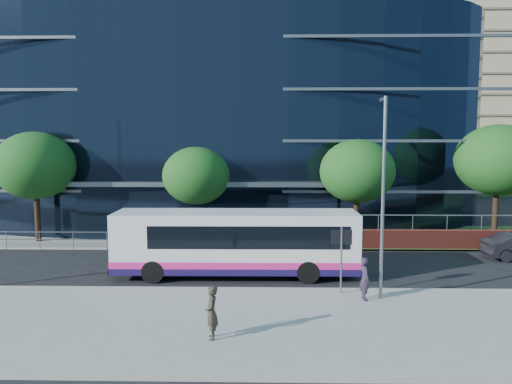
{
  "coord_description": "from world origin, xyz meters",
  "views": [
    {
      "loc": [
        1.42,
        -21.74,
        6.47
      ],
      "look_at": [
        0.79,
        8.0,
        3.35
      ],
      "focal_mm": 35.0,
      "sensor_mm": 36.0,
      "label": 1
    }
  ],
  "objects_px": {
    "tree_far_b": "(196,176)",
    "tree_far_d": "(498,160)",
    "tree_far_a": "(35,166)",
    "city_bus": "(238,242)",
    "tree_dist_e": "(451,156)",
    "tree_far_c": "(357,171)",
    "streetlight_east": "(383,192)",
    "pedestrian_b": "(212,313)",
    "pedestrian": "(365,279)",
    "street_sign": "(341,246)"
  },
  "relations": [
    {
      "from": "tree_far_a",
      "to": "tree_far_c",
      "type": "relative_size",
      "value": 1.07
    },
    {
      "from": "streetlight_east",
      "to": "city_bus",
      "type": "relative_size",
      "value": 0.7
    },
    {
      "from": "tree_far_c",
      "to": "streetlight_east",
      "type": "distance_m",
      "value": 11.22
    },
    {
      "from": "street_sign",
      "to": "pedestrian_b",
      "type": "height_order",
      "value": "street_sign"
    },
    {
      "from": "tree_far_a",
      "to": "city_bus",
      "type": "distance_m",
      "value": 15.47
    },
    {
      "from": "tree_dist_e",
      "to": "street_sign",
      "type": "bearing_deg",
      "value": -115.12
    },
    {
      "from": "street_sign",
      "to": "pedestrian_b",
      "type": "distance_m",
      "value": 6.93
    },
    {
      "from": "pedestrian",
      "to": "tree_dist_e",
      "type": "bearing_deg",
      "value": -31.28
    },
    {
      "from": "tree_far_d",
      "to": "tree_dist_e",
      "type": "bearing_deg",
      "value": 75.07
    },
    {
      "from": "tree_far_b",
      "to": "tree_far_d",
      "type": "relative_size",
      "value": 0.81
    },
    {
      "from": "street_sign",
      "to": "pedestrian",
      "type": "bearing_deg",
      "value": -45.33
    },
    {
      "from": "tree_far_b",
      "to": "streetlight_east",
      "type": "height_order",
      "value": "streetlight_east"
    },
    {
      "from": "tree_far_d",
      "to": "tree_far_c",
      "type": "bearing_deg",
      "value": -173.66
    },
    {
      "from": "streetlight_east",
      "to": "city_bus",
      "type": "xyz_separation_m",
      "value": [
        -5.91,
        3.59,
        -2.8
      ]
    },
    {
      "from": "tree_far_b",
      "to": "pedestrian_b",
      "type": "height_order",
      "value": "tree_far_b"
    },
    {
      "from": "tree_far_b",
      "to": "tree_far_a",
      "type": "bearing_deg",
      "value": -177.14
    },
    {
      "from": "street_sign",
      "to": "city_bus",
      "type": "height_order",
      "value": "city_bus"
    },
    {
      "from": "tree_far_b",
      "to": "city_bus",
      "type": "bearing_deg",
      "value": -69.06
    },
    {
      "from": "tree_far_b",
      "to": "tree_dist_e",
      "type": "xyz_separation_m",
      "value": [
        27.0,
        30.5,
        0.33
      ]
    },
    {
      "from": "tree_far_a",
      "to": "tree_far_d",
      "type": "xyz_separation_m",
      "value": [
        29.0,
        1.0,
        0.33
      ]
    },
    {
      "from": "tree_far_d",
      "to": "city_bus",
      "type": "height_order",
      "value": "tree_far_d"
    },
    {
      "from": "pedestrian",
      "to": "streetlight_east",
      "type": "bearing_deg",
      "value": -77.88
    },
    {
      "from": "tree_far_b",
      "to": "streetlight_east",
      "type": "bearing_deg",
      "value": -52.37
    },
    {
      "from": "tree_far_c",
      "to": "tree_far_b",
      "type": "bearing_deg",
      "value": 177.14
    },
    {
      "from": "tree_far_a",
      "to": "pedestrian_b",
      "type": "relative_size",
      "value": 4.07
    },
    {
      "from": "tree_dist_e",
      "to": "pedestrian_b",
      "type": "bearing_deg",
      "value": -117.64
    },
    {
      "from": "city_bus",
      "to": "pedestrian",
      "type": "distance_m",
      "value": 6.52
    },
    {
      "from": "tree_far_b",
      "to": "street_sign",
      "type": "bearing_deg",
      "value": -55.92
    },
    {
      "from": "tree_far_a",
      "to": "pedestrian",
      "type": "xyz_separation_m",
      "value": [
        18.32,
        -11.42,
        -3.86
      ]
    },
    {
      "from": "street_sign",
      "to": "pedestrian",
      "type": "relative_size",
      "value": 1.64
    },
    {
      "from": "tree_dist_e",
      "to": "streetlight_east",
      "type": "relative_size",
      "value": 0.81
    },
    {
      "from": "tree_far_b",
      "to": "tree_far_c",
      "type": "relative_size",
      "value": 0.93
    },
    {
      "from": "street_sign",
      "to": "city_bus",
      "type": "xyz_separation_m",
      "value": [
        -4.41,
        3.01,
        -0.51
      ]
    },
    {
      "from": "tree_far_a",
      "to": "tree_far_d",
      "type": "relative_size",
      "value": 0.94
    },
    {
      "from": "streetlight_east",
      "to": "city_bus",
      "type": "height_order",
      "value": "streetlight_east"
    },
    {
      "from": "tree_dist_e",
      "to": "pedestrian",
      "type": "bearing_deg",
      "value": -113.77
    },
    {
      "from": "tree_far_b",
      "to": "pedestrian_b",
      "type": "distance_m",
      "value": 16.47
    },
    {
      "from": "tree_far_c",
      "to": "pedestrian",
      "type": "xyz_separation_m",
      "value": [
        -1.68,
        -11.42,
        -3.53
      ]
    },
    {
      "from": "tree_far_d",
      "to": "pedestrian",
      "type": "xyz_separation_m",
      "value": [
        -10.68,
        -12.42,
        -4.18
      ]
    },
    {
      "from": "tree_far_c",
      "to": "streetlight_east",
      "type": "xyz_separation_m",
      "value": [
        -1.0,
        -11.17,
        -0.1
      ]
    },
    {
      "from": "pedestrian",
      "to": "pedestrian_b",
      "type": "distance_m",
      "value": 6.92
    },
    {
      "from": "street_sign",
      "to": "tree_far_b",
      "type": "height_order",
      "value": "tree_far_b"
    },
    {
      "from": "tree_far_b",
      "to": "city_bus",
      "type": "distance_m",
      "value": 9.02
    },
    {
      "from": "streetlight_east",
      "to": "street_sign",
      "type": "bearing_deg",
      "value": 158.64
    },
    {
      "from": "city_bus",
      "to": "pedestrian_b",
      "type": "xyz_separation_m",
      "value": [
        -0.41,
        -7.85,
        -0.64
      ]
    },
    {
      "from": "tree_dist_e",
      "to": "streetlight_east",
      "type": "height_order",
      "value": "streetlight_east"
    },
    {
      "from": "tree_far_b",
      "to": "streetlight_east",
      "type": "relative_size",
      "value": 0.76
    },
    {
      "from": "pedestrian_b",
      "to": "city_bus",
      "type": "bearing_deg",
      "value": 170.5
    },
    {
      "from": "tree_far_c",
      "to": "pedestrian_b",
      "type": "distance_m",
      "value": 17.44
    },
    {
      "from": "street_sign",
      "to": "city_bus",
      "type": "relative_size",
      "value": 0.24
    }
  ]
}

